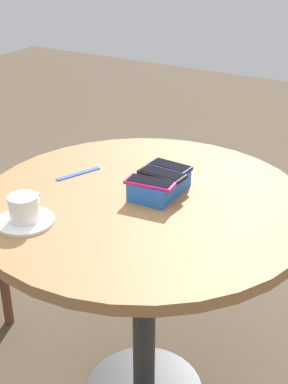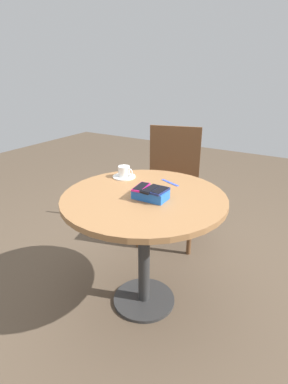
% 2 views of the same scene
% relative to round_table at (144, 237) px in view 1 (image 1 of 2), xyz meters
% --- Properties ---
extents(round_table, '(0.90, 0.90, 0.72)m').
position_rel_round_table_xyz_m(round_table, '(0.00, 0.00, 0.00)').
color(round_table, '#2D2D2D').
rests_on(round_table, ground_plane).
extents(phone_box, '(0.18, 0.11, 0.05)m').
position_rel_round_table_xyz_m(phone_box, '(-0.05, 0.02, 0.15)').
color(phone_box, blue).
rests_on(phone_box, round_table).
extents(phone_navy, '(0.06, 0.12, 0.01)m').
position_rel_round_table_xyz_m(phone_navy, '(-0.11, 0.02, 0.18)').
color(phone_navy, navy).
rests_on(phone_navy, phone_box).
extents(phone_black, '(0.06, 0.13, 0.01)m').
position_rel_round_table_xyz_m(phone_black, '(-0.06, 0.02, 0.18)').
color(phone_black, black).
rests_on(phone_black, phone_box).
extents(phone_magenta, '(0.07, 0.14, 0.01)m').
position_rel_round_table_xyz_m(phone_magenta, '(0.01, 0.02, 0.18)').
color(phone_magenta, '#D11975').
rests_on(phone_magenta, phone_box).
extents(saucer, '(0.14, 0.14, 0.01)m').
position_rel_round_table_xyz_m(saucer, '(0.26, -0.19, 0.12)').
color(saucer, white).
rests_on(saucer, round_table).
extents(coffee_cup, '(0.10, 0.07, 0.06)m').
position_rel_round_table_xyz_m(coffee_cup, '(0.26, -0.19, 0.16)').
color(coffee_cup, white).
rests_on(coffee_cup, saucer).
extents(lanyard_strap, '(0.14, 0.07, 0.00)m').
position_rel_round_table_xyz_m(lanyard_strap, '(-0.03, -0.25, 0.12)').
color(lanyard_strap, blue).
rests_on(lanyard_strap, round_table).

